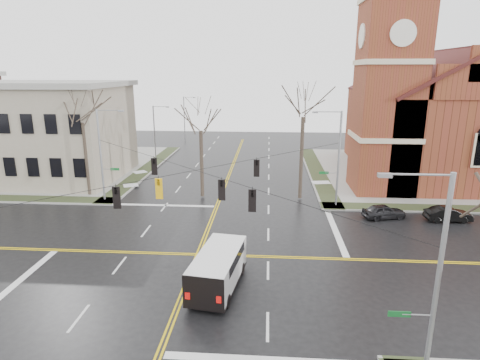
# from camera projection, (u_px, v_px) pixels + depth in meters

# --- Properties ---
(ground) EXTENTS (120.00, 120.00, 0.00)m
(ground) POSITION_uv_depth(u_px,v_px,m) (198.00, 254.00, 28.59)
(ground) COLOR black
(ground) RESTS_ON ground
(sidewalks) EXTENTS (80.00, 80.00, 0.17)m
(sidewalks) POSITION_uv_depth(u_px,v_px,m) (198.00, 253.00, 28.57)
(sidewalks) COLOR gray
(sidewalks) RESTS_ON ground
(road_markings) EXTENTS (100.00, 100.00, 0.01)m
(road_markings) POSITION_uv_depth(u_px,v_px,m) (198.00, 254.00, 28.59)
(road_markings) COLOR gold
(road_markings) RESTS_ON ground
(church) EXTENTS (24.28, 27.48, 27.50)m
(church) POSITION_uv_depth(u_px,v_px,m) (433.00, 107.00, 48.53)
(church) COLOR brown
(church) RESTS_ON ground
(civic_building_a) EXTENTS (18.00, 14.00, 11.00)m
(civic_building_a) POSITION_uv_depth(u_px,v_px,m) (44.00, 133.00, 47.90)
(civic_building_a) COLOR gray
(civic_building_a) RESTS_ON ground
(signal_pole_ne) EXTENTS (2.75, 0.22, 9.00)m
(signal_pole_ne) POSITION_uv_depth(u_px,v_px,m) (337.00, 156.00, 37.58)
(signal_pole_ne) COLOR gray
(signal_pole_ne) RESTS_ON ground
(signal_pole_nw) EXTENTS (2.75, 0.22, 9.00)m
(signal_pole_nw) POSITION_uv_depth(u_px,v_px,m) (102.00, 153.00, 39.13)
(signal_pole_nw) COLOR gray
(signal_pole_nw) RESTS_ON ground
(signal_pole_se) EXTENTS (2.75, 0.22, 9.00)m
(signal_pole_se) POSITION_uv_depth(u_px,v_px,m) (434.00, 278.00, 15.45)
(signal_pole_se) COLOR gray
(signal_pole_se) RESTS_ON ground
(span_wires) EXTENTS (23.02, 23.02, 0.03)m
(span_wires) POSITION_uv_depth(u_px,v_px,m) (195.00, 170.00, 26.96)
(span_wires) COLOR black
(span_wires) RESTS_ON ground
(traffic_signals) EXTENTS (8.21, 8.26, 1.30)m
(traffic_signals) POSITION_uv_depth(u_px,v_px,m) (194.00, 184.00, 26.52)
(traffic_signals) COLOR black
(traffic_signals) RESTS_ON ground
(streetlight_north_a) EXTENTS (2.30, 0.20, 8.00)m
(streetlight_north_a) POSITION_uv_depth(u_px,v_px,m) (156.00, 133.00, 55.09)
(streetlight_north_a) COLOR gray
(streetlight_north_a) RESTS_ON ground
(streetlight_north_b) EXTENTS (2.30, 0.20, 8.00)m
(streetlight_north_b) POSITION_uv_depth(u_px,v_px,m) (185.00, 117.00, 74.34)
(streetlight_north_b) COLOR gray
(streetlight_north_b) RESTS_ON ground
(cargo_van) EXTENTS (3.14, 6.21, 2.26)m
(cargo_van) POSITION_uv_depth(u_px,v_px,m) (219.00, 266.00, 24.11)
(cargo_van) COLOR white
(cargo_van) RESTS_ON ground
(parked_car_a) EXTENTS (4.00, 2.33, 1.28)m
(parked_car_a) POSITION_uv_depth(u_px,v_px,m) (384.00, 211.00, 35.47)
(parked_car_a) COLOR black
(parked_car_a) RESTS_ON ground
(parked_car_b) EXTENTS (3.97, 1.63, 1.28)m
(parked_car_b) POSITION_uv_depth(u_px,v_px,m) (448.00, 214.00, 34.79)
(parked_car_b) COLOR black
(parked_car_b) RESTS_ON ground
(tree_nw_far) EXTENTS (4.00, 4.00, 11.29)m
(tree_nw_far) POSITION_uv_depth(u_px,v_px,m) (82.00, 117.00, 39.95)
(tree_nw_far) COLOR #322920
(tree_nw_far) RESTS_ON ground
(tree_nw_near) EXTENTS (4.00, 4.00, 10.15)m
(tree_nw_near) POSITION_uv_depth(u_px,v_px,m) (201.00, 126.00, 39.61)
(tree_nw_near) COLOR #322920
(tree_nw_near) RESTS_ON ground
(tree_ne) EXTENTS (4.00, 4.00, 12.29)m
(tree_ne) POSITION_uv_depth(u_px,v_px,m) (303.00, 111.00, 38.61)
(tree_ne) COLOR #322920
(tree_ne) RESTS_ON ground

